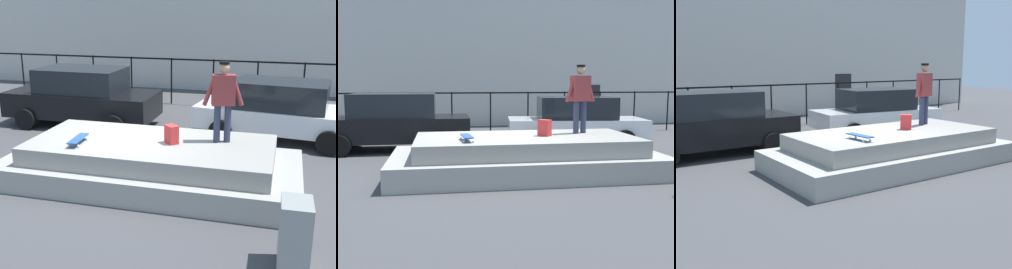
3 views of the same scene
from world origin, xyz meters
The scene contains 10 objects.
ground_plane centered at (0.00, 0.00, 0.00)m, with size 60.00×60.00×0.00m, color #424244.
concrete_ledge centered at (0.75, -0.35, 0.40)m, with size 6.26×2.96×0.89m.
skateboarder centered at (2.20, 0.03, 1.87)m, with size 0.85×0.36×1.69m.
skateboard centered at (-0.67, -0.88, 0.99)m, with size 0.28×0.77×0.12m.
backpack centered at (1.20, -0.34, 1.08)m, with size 0.28×0.20×0.39m, color red.
car_black_sedan_near centered at (-2.69, 3.46, 0.91)m, with size 4.68×2.20×1.80m.
car_white_sedan_mid centered at (3.29, 3.54, 0.85)m, with size 4.77×2.55×1.66m.
utility_box centered at (3.72, -2.93, 0.53)m, with size 0.44×0.60×1.05m, color gray.
fence_row centered at (0.00, 7.13, 1.17)m, with size 24.06×0.06×1.74m.
warehouse_building centered at (0.00, 14.17, 3.58)m, with size 31.97×8.56×7.15m.
Camera 1 is at (3.45, -8.78, 3.70)m, focal length 46.77 mm.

